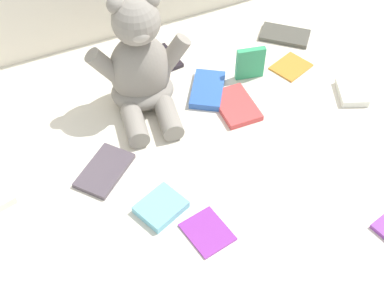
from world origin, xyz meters
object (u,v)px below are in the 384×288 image
(book_case_4, at_px, (208,90))
(book_case_10, at_px, (285,35))
(book_case_5, at_px, (105,170))
(book_case_8, at_px, (207,231))
(book_case_6, at_px, (250,63))
(book_case_11, at_px, (160,60))
(teddy_bear, at_px, (141,68))
(book_case_3, at_px, (291,66))
(book_case_9, at_px, (161,207))
(book_case_2, at_px, (352,92))
(book_case_0, at_px, (236,106))

(book_case_4, distance_m, book_case_10, 0.32)
(book_case_5, height_order, book_case_8, book_case_5)
(book_case_6, distance_m, book_case_10, 0.21)
(book_case_10, distance_m, book_case_11, 0.37)
(teddy_bear, bearing_deg, book_case_11, 62.33)
(teddy_bear, height_order, book_case_10, teddy_bear)
(book_case_3, xyz_separation_m, book_case_4, (-0.24, 0.01, 0.00))
(book_case_8, bearing_deg, teddy_bear, 76.96)
(book_case_4, relative_size, book_case_11, 1.25)
(book_case_3, relative_size, book_case_5, 0.71)
(book_case_9, bearing_deg, book_case_2, -99.62)
(teddy_bear, bearing_deg, book_case_5, -123.93)
(book_case_8, bearing_deg, book_case_3, 30.84)
(book_case_0, bearing_deg, book_case_6, -131.98)
(book_case_3, xyz_separation_m, book_case_6, (-0.12, 0.01, 0.04))
(teddy_bear, xyz_separation_m, book_case_5, (-0.16, -0.17, -0.11))
(book_case_4, bearing_deg, book_case_6, -143.16)
(book_case_0, height_order, book_case_3, book_case_0)
(book_case_3, height_order, book_case_5, book_case_5)
(book_case_2, height_order, book_case_6, book_case_6)
(book_case_3, bearing_deg, book_case_5, -97.31)
(book_case_5, xyz_separation_m, book_case_10, (0.62, 0.25, 0.00))
(book_case_4, distance_m, book_case_11, 0.18)
(book_case_3, relative_size, book_case_6, 1.05)
(teddy_bear, distance_m, book_case_2, 0.54)
(book_case_3, xyz_separation_m, book_case_10, (0.06, 0.12, 0.00))
(book_case_6, distance_m, book_case_11, 0.25)
(book_case_9, bearing_deg, book_case_10, -75.42)
(book_case_8, xyz_separation_m, book_case_9, (-0.06, 0.09, 0.00))
(book_case_0, bearing_deg, book_case_2, 166.47)
(book_case_4, height_order, book_case_6, book_case_6)
(book_case_8, height_order, book_case_10, book_case_10)
(book_case_11, bearing_deg, book_case_9, -118.22)
(book_case_5, bearing_deg, book_case_2, -131.81)
(book_case_0, xyz_separation_m, book_case_9, (-0.29, -0.20, 0.00))
(book_case_11, bearing_deg, book_case_8, -108.47)
(book_case_8, bearing_deg, book_case_11, 67.60)
(book_case_9, bearing_deg, book_case_4, -62.55)
(book_case_2, height_order, book_case_9, same)
(book_case_4, distance_m, book_case_5, 0.35)
(book_case_9, distance_m, book_case_10, 0.68)
(book_case_5, height_order, book_case_9, book_case_9)
(book_case_4, height_order, book_case_5, book_case_4)
(book_case_8, bearing_deg, book_case_2, 12.74)
(book_case_9, relative_size, book_case_10, 0.69)
(book_case_11, bearing_deg, book_case_5, -136.53)
(book_case_8, bearing_deg, book_case_10, 35.54)
(teddy_bear, xyz_separation_m, book_case_4, (0.16, -0.03, -0.10))
(book_case_9, height_order, book_case_11, book_case_9)
(book_case_11, bearing_deg, book_case_10, -13.60)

